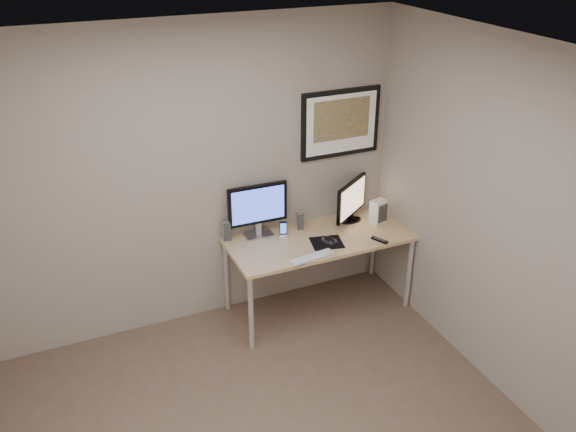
{
  "coord_description": "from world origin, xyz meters",
  "views": [
    {
      "loc": [
        -1.11,
        -2.79,
        3.28
      ],
      "look_at": [
        0.59,
        1.1,
        1.14
      ],
      "focal_mm": 38.0,
      "sensor_mm": 36.0,
      "label": 1
    }
  ],
  "objects_px": {
    "speaker_right": "(300,220)",
    "phone_dock": "(283,229)",
    "framed_art": "(341,123)",
    "monitor_tv": "(351,200)",
    "keyboard": "(312,257)",
    "fan_unit": "(378,211)",
    "desk": "(319,244)",
    "monitor_large": "(258,208)",
    "speaker_left": "(226,230)"
  },
  "relations": [
    {
      "from": "speaker_right",
      "to": "framed_art",
      "type": "bearing_deg",
      "value": 28.54
    },
    {
      "from": "framed_art",
      "to": "monitor_tv",
      "type": "relative_size",
      "value": 1.73
    },
    {
      "from": "desk",
      "to": "speaker_right",
      "type": "distance_m",
      "value": 0.27
    },
    {
      "from": "framed_art",
      "to": "monitor_tv",
      "type": "bearing_deg",
      "value": -73.91
    },
    {
      "from": "speaker_right",
      "to": "phone_dock",
      "type": "bearing_deg",
      "value": -148.84
    },
    {
      "from": "monitor_large",
      "to": "monitor_tv",
      "type": "relative_size",
      "value": 1.22
    },
    {
      "from": "speaker_right",
      "to": "phone_dock",
      "type": "distance_m",
      "value": 0.19
    },
    {
      "from": "speaker_left",
      "to": "phone_dock",
      "type": "bearing_deg",
      "value": -7.43
    },
    {
      "from": "phone_dock",
      "to": "monitor_tv",
      "type": "bearing_deg",
      "value": 18.4
    },
    {
      "from": "speaker_left",
      "to": "fan_unit",
      "type": "distance_m",
      "value": 1.39
    },
    {
      "from": "desk",
      "to": "speaker_right",
      "type": "relative_size",
      "value": 9.23
    },
    {
      "from": "desk",
      "to": "monitor_tv",
      "type": "bearing_deg",
      "value": 22.29
    },
    {
      "from": "desk",
      "to": "phone_dock",
      "type": "bearing_deg",
      "value": 151.26
    },
    {
      "from": "framed_art",
      "to": "speaker_right",
      "type": "distance_m",
      "value": 0.93
    },
    {
      "from": "framed_art",
      "to": "speaker_left",
      "type": "relative_size",
      "value": 3.77
    },
    {
      "from": "desk",
      "to": "monitor_large",
      "type": "distance_m",
      "value": 0.63
    },
    {
      "from": "speaker_left",
      "to": "keyboard",
      "type": "xyz_separation_m",
      "value": [
        0.54,
        -0.56,
        -0.09
      ]
    },
    {
      "from": "monitor_large",
      "to": "speaker_left",
      "type": "xyz_separation_m",
      "value": [
        -0.28,
        0.03,
        -0.17
      ]
    },
    {
      "from": "speaker_left",
      "to": "fan_unit",
      "type": "relative_size",
      "value": 0.93
    },
    {
      "from": "monitor_tv",
      "to": "fan_unit",
      "type": "relative_size",
      "value": 2.02
    },
    {
      "from": "monitor_tv",
      "to": "speaker_left",
      "type": "xyz_separation_m",
      "value": [
        -1.15,
        0.11,
        -0.11
      ]
    },
    {
      "from": "desk",
      "to": "keyboard",
      "type": "relative_size",
      "value": 3.96
    },
    {
      "from": "phone_dock",
      "to": "desk",
      "type": "bearing_deg",
      "value": -11.44
    },
    {
      "from": "monitor_large",
      "to": "fan_unit",
      "type": "height_order",
      "value": "monitor_large"
    },
    {
      "from": "speaker_left",
      "to": "speaker_right",
      "type": "relative_size",
      "value": 1.15
    },
    {
      "from": "monitor_large",
      "to": "phone_dock",
      "type": "relative_size",
      "value": 3.73
    },
    {
      "from": "desk",
      "to": "speaker_right",
      "type": "bearing_deg",
      "value": 113.04
    },
    {
      "from": "keyboard",
      "to": "framed_art",
      "type": "bearing_deg",
      "value": 40.8
    },
    {
      "from": "monitor_large",
      "to": "phone_dock",
      "type": "bearing_deg",
      "value": -25.5
    },
    {
      "from": "monitor_tv",
      "to": "keyboard",
      "type": "distance_m",
      "value": 0.78
    },
    {
      "from": "monitor_large",
      "to": "speaker_right",
      "type": "distance_m",
      "value": 0.42
    },
    {
      "from": "monitor_large",
      "to": "monitor_tv",
      "type": "xyz_separation_m",
      "value": [
        0.87,
        -0.08,
        -0.05
      ]
    },
    {
      "from": "keyboard",
      "to": "fan_unit",
      "type": "distance_m",
      "value": 0.9
    },
    {
      "from": "desk",
      "to": "fan_unit",
      "type": "distance_m",
      "value": 0.65
    },
    {
      "from": "speaker_left",
      "to": "fan_unit",
      "type": "bearing_deg",
      "value": -1.96
    },
    {
      "from": "monitor_large",
      "to": "keyboard",
      "type": "distance_m",
      "value": 0.65
    },
    {
      "from": "monitor_large",
      "to": "speaker_right",
      "type": "bearing_deg",
      "value": -4.63
    },
    {
      "from": "phone_dock",
      "to": "fan_unit",
      "type": "bearing_deg",
      "value": 10.9
    },
    {
      "from": "keyboard",
      "to": "fan_unit",
      "type": "relative_size",
      "value": 1.88
    },
    {
      "from": "monitor_tv",
      "to": "speaker_left",
      "type": "bearing_deg",
      "value": 139.66
    },
    {
      "from": "desk",
      "to": "framed_art",
      "type": "height_order",
      "value": "framed_art"
    },
    {
      "from": "desk",
      "to": "fan_unit",
      "type": "xyz_separation_m",
      "value": [
        0.62,
        0.05,
        0.17
      ]
    },
    {
      "from": "monitor_large",
      "to": "framed_art",
      "type": "bearing_deg",
      "value": 6.81
    },
    {
      "from": "framed_art",
      "to": "phone_dock",
      "type": "height_order",
      "value": "framed_art"
    },
    {
      "from": "framed_art",
      "to": "monitor_tv",
      "type": "xyz_separation_m",
      "value": [
        0.05,
        -0.17,
        -0.68
      ]
    },
    {
      "from": "framed_art",
      "to": "phone_dock",
      "type": "relative_size",
      "value": 5.28
    },
    {
      "from": "monitor_large",
      "to": "phone_dock",
      "type": "xyz_separation_m",
      "value": [
        0.2,
        -0.1,
        -0.2
      ]
    },
    {
      "from": "desk",
      "to": "framed_art",
      "type": "xyz_separation_m",
      "value": [
        0.35,
        0.33,
        0.96
      ]
    },
    {
      "from": "speaker_left",
      "to": "phone_dock",
      "type": "relative_size",
      "value": 1.4
    },
    {
      "from": "monitor_large",
      "to": "speaker_left",
      "type": "relative_size",
      "value": 2.66
    }
  ]
}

